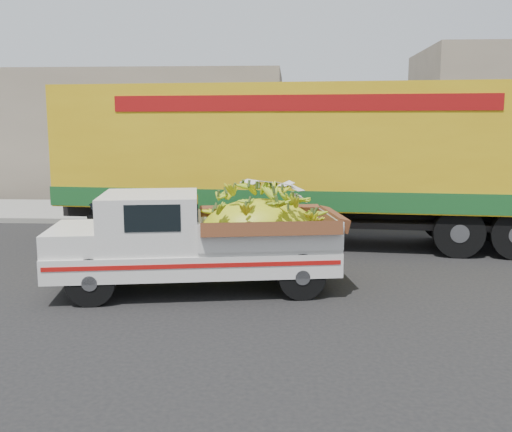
{
  "coord_description": "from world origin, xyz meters",
  "views": [
    {
      "loc": [
        1.41,
        -9.42,
        2.89
      ],
      "look_at": [
        0.78,
        1.08,
        1.2
      ],
      "focal_mm": 40.0,
      "sensor_mm": 36.0,
      "label": 1
    }
  ],
  "objects": [
    {
      "name": "curb",
      "position": [
        0.0,
        6.85,
        0.07
      ],
      "size": [
        60.0,
        0.25,
        0.15
      ],
      "primitive_type": "cube",
      "color": "gray",
      "rests_on": "ground"
    },
    {
      "name": "pickup_truck",
      "position": [
        0.14,
        0.34,
        0.92
      ],
      "size": [
        5.12,
        2.56,
        1.72
      ],
      "rotation": [
        0.0,
        0.0,
        0.16
      ],
      "color": "black",
      "rests_on": "ground"
    },
    {
      "name": "ground",
      "position": [
        0.0,
        0.0,
        0.0
      ],
      "size": [
        100.0,
        100.0,
        0.0
      ],
      "primitive_type": "plane",
      "color": "black",
      "rests_on": "ground"
    },
    {
      "name": "sidewalk",
      "position": [
        0.0,
        8.95,
        0.07
      ],
      "size": [
        60.0,
        4.0,
        0.14
      ],
      "primitive_type": "cube",
      "color": "gray",
      "rests_on": "ground"
    },
    {
      "name": "building_left",
      "position": [
        -8.0,
        14.85,
        2.5
      ],
      "size": [
        18.0,
        6.0,
        5.0
      ],
      "primitive_type": "cube",
      "color": "gray",
      "rests_on": "ground"
    },
    {
      "name": "semi_trailer",
      "position": [
        1.75,
        4.4,
        2.12
      ],
      "size": [
        12.04,
        3.63,
        3.8
      ],
      "rotation": [
        0.0,
        0.0,
        -0.09
      ],
      "color": "black",
      "rests_on": "ground"
    }
  ]
}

